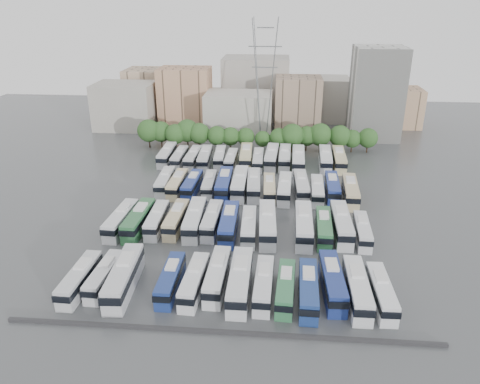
# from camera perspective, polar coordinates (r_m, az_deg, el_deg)

# --- Properties ---
(ground) EXTENTS (220.00, 220.00, 0.00)m
(ground) POSITION_cam_1_polar(r_m,az_deg,el_deg) (89.66, 0.23, -3.22)
(ground) COLOR #424447
(ground) RESTS_ON ground
(parapet) EXTENTS (56.00, 0.50, 0.50)m
(parapet) POSITION_cam_1_polar(r_m,az_deg,el_deg) (61.85, -2.45, -16.67)
(parapet) COLOR #2D2D30
(parapet) RESTS_ON ground
(tree_line) EXTENTS (65.25, 7.87, 7.97)m
(tree_line) POSITION_cam_1_polar(r_m,az_deg,el_deg) (127.50, 1.10, 7.00)
(tree_line) COLOR black
(tree_line) RESTS_ON ground
(city_buildings) EXTENTS (102.00, 35.00, 20.00)m
(city_buildings) POSITION_cam_1_polar(r_m,az_deg,el_deg) (155.87, -0.29, 11.34)
(city_buildings) COLOR #9E998E
(city_buildings) RESTS_ON ground
(apartment_tower) EXTENTS (14.00, 14.00, 26.00)m
(apartment_tower) POSITION_cam_1_polar(r_m,az_deg,el_deg) (143.25, 16.26, 11.47)
(apartment_tower) COLOR silver
(apartment_tower) RESTS_ON ground
(electricity_pylon) EXTENTS (9.00, 6.91, 33.83)m
(electricity_pylon) POSITION_cam_1_polar(r_m,az_deg,el_deg) (131.83, 3.01, 13.90)
(electricity_pylon) COLOR slate
(electricity_pylon) RESTS_ON ground
(bus_r0_s0) EXTENTS (2.77, 11.57, 3.61)m
(bus_r0_s0) POSITION_cam_1_polar(r_m,az_deg,el_deg) (72.48, -18.94, -9.94)
(bus_r0_s0) COLOR silver
(bus_r0_s0) RESTS_ON ground
(bus_r0_s1) EXTENTS (2.76, 10.90, 3.40)m
(bus_r0_s1) POSITION_cam_1_polar(r_m,az_deg,el_deg) (72.30, -16.21, -9.75)
(bus_r0_s1) COLOR silver
(bus_r0_s1) RESTS_ON ground
(bus_r0_s2) EXTENTS (3.66, 13.74, 4.27)m
(bus_r0_s2) POSITION_cam_1_polar(r_m,az_deg,el_deg) (70.56, -13.96, -9.96)
(bus_r0_s2) COLOR silver
(bus_r0_s2) RESTS_ON ground
(bus_r0_s4) EXTENTS (2.46, 11.15, 3.49)m
(bus_r0_s4) POSITION_cam_1_polar(r_m,az_deg,el_deg) (69.39, -8.47, -10.46)
(bus_r0_s4) COLOR navy
(bus_r0_s4) RESTS_ON ground
(bus_r0_s5) EXTENTS (2.98, 11.58, 3.60)m
(bus_r0_s5) POSITION_cam_1_polar(r_m,az_deg,el_deg) (68.52, -5.59, -10.72)
(bus_r0_s5) COLOR silver
(bus_r0_s5) RESTS_ON ground
(bus_r0_s6) EXTENTS (2.90, 12.25, 3.83)m
(bus_r0_s6) POSITION_cam_1_polar(r_m,az_deg,el_deg) (69.27, -2.77, -10.10)
(bus_r0_s6) COLOR silver
(bus_r0_s6) RESTS_ON ground
(bus_r0_s7) EXTENTS (2.95, 13.46, 4.22)m
(bus_r0_s7) POSITION_cam_1_polar(r_m,az_deg,el_deg) (67.78, 0.00, -10.70)
(bus_r0_s7) COLOR silver
(bus_r0_s7) RESTS_ON ground
(bus_r0_s8) EXTENTS (2.75, 11.52, 3.60)m
(bus_r0_s8) POSITION_cam_1_polar(r_m,az_deg,el_deg) (67.59, 2.90, -11.16)
(bus_r0_s8) COLOR silver
(bus_r0_s8) RESTS_ON ground
(bus_r0_s9) EXTENTS (2.99, 11.20, 3.48)m
(bus_r0_s9) POSITION_cam_1_polar(r_m,az_deg,el_deg) (67.25, 5.57, -11.51)
(bus_r0_s9) COLOR #307246
(bus_r0_s9) RESTS_ON ground
(bus_r0_s10) EXTENTS (2.92, 12.01, 3.75)m
(bus_r0_s10) POSITION_cam_1_polar(r_m,az_deg,el_deg) (67.06, 8.33, -11.64)
(bus_r0_s10) COLOR navy
(bus_r0_s10) RESTS_ON ground
(bus_r0_s11) EXTENTS (3.25, 12.69, 3.95)m
(bus_r0_s11) POSITION_cam_1_polar(r_m,az_deg,el_deg) (69.11, 11.19, -10.61)
(bus_r0_s11) COLOR navy
(bus_r0_s11) RESTS_ON ground
(bus_r0_s12) EXTENTS (2.81, 12.72, 3.99)m
(bus_r0_s12) POSITION_cam_1_polar(r_m,az_deg,el_deg) (68.37, 14.09, -11.29)
(bus_r0_s12) COLOR silver
(bus_r0_s12) RESTS_ON ground
(bus_r0_s13) EXTENTS (2.75, 11.46, 3.58)m
(bus_r0_s13) POSITION_cam_1_polar(r_m,az_deg,el_deg) (68.81, 16.85, -11.59)
(bus_r0_s13) COLOR white
(bus_r0_s13) RESTS_ON ground
(bus_r1_s0) EXTENTS (3.31, 12.49, 3.88)m
(bus_r1_s0) POSITION_cam_1_polar(r_m,az_deg,el_deg) (87.56, -14.28, -3.28)
(bus_r1_s0) COLOR silver
(bus_r1_s0) RESTS_ON ground
(bus_r1_s1) EXTENTS (3.20, 12.85, 4.00)m
(bus_r1_s1) POSITION_cam_1_polar(r_m,az_deg,el_deg) (86.71, -12.24, -3.30)
(bus_r1_s1) COLOR #2C683B
(bus_r1_s1) RESTS_ON ground
(bus_r1_s2) EXTENTS (2.79, 11.57, 3.61)m
(bus_r1_s2) POSITION_cam_1_polar(r_m,az_deg,el_deg) (86.55, -10.09, -3.31)
(bus_r1_s2) COLOR silver
(bus_r1_s2) RESTS_ON ground
(bus_r1_s3) EXTENTS (2.89, 11.89, 3.71)m
(bus_r1_s3) POSITION_cam_1_polar(r_m,az_deg,el_deg) (86.15, -7.76, -3.25)
(bus_r1_s3) COLOR beige
(bus_r1_s3) RESTS_ON ground
(bus_r1_s4) EXTENTS (3.21, 13.13, 4.09)m
(bus_r1_s4) POSITION_cam_1_polar(r_m,az_deg,el_deg) (85.31, -5.54, -3.28)
(bus_r1_s4) COLOR silver
(bus_r1_s4) RESTS_ON ground
(bus_r1_s5) EXTENTS (2.83, 11.93, 3.73)m
(bus_r1_s5) POSITION_cam_1_polar(r_m,az_deg,el_deg) (85.07, -3.42, -3.42)
(bus_r1_s5) COLOR silver
(bus_r1_s5) RESTS_ON ground
(bus_r1_s6) EXTENTS (2.98, 12.91, 4.04)m
(bus_r1_s6) POSITION_cam_1_polar(r_m,az_deg,el_deg) (83.46, -1.35, -3.82)
(bus_r1_s6) COLOR navy
(bus_r1_s6) RESTS_ON ground
(bus_r1_s7) EXTENTS (2.93, 11.63, 3.62)m
(bus_r1_s7) POSITION_cam_1_polar(r_m,az_deg,el_deg) (82.88, 1.08, -4.18)
(bus_r1_s7) COLOR white
(bus_r1_s7) RESTS_ON ground
(bus_r1_s8) EXTENTS (3.56, 13.75, 4.28)m
(bus_r1_s8) POSITION_cam_1_polar(r_m,az_deg,el_deg) (83.18, 3.35, -3.86)
(bus_r1_s8) COLOR silver
(bus_r1_s8) RESTS_ON ground
(bus_r1_s10) EXTENTS (3.16, 13.70, 4.29)m
(bus_r1_s10) POSITION_cam_1_polar(r_m,az_deg,el_deg) (83.37, 7.76, -3.98)
(bus_r1_s10) COLOR silver
(bus_r1_s10) RESTS_ON ground
(bus_r1_s11) EXTENTS (3.01, 11.98, 3.73)m
(bus_r1_s11) POSITION_cam_1_polar(r_m,az_deg,el_deg) (83.63, 10.17, -4.26)
(bus_r1_s11) COLOR #317341
(bus_r1_s11) RESTS_ON ground
(bus_r1_s12) EXTENTS (3.06, 13.49, 4.22)m
(bus_r1_s12) POSITION_cam_1_polar(r_m,az_deg,el_deg) (84.94, 12.26, -3.81)
(bus_r1_s12) COLOR silver
(bus_r1_s12) RESTS_ON ground
(bus_r1_s13) EXTENTS (2.82, 11.05, 3.44)m
(bus_r1_s13) POSITION_cam_1_polar(r_m,az_deg,el_deg) (84.24, 14.69, -4.59)
(bus_r1_s13) COLOR silver
(bus_r1_s13) RESTS_ON ground
(bus_r2_s1) EXTENTS (3.04, 11.98, 3.73)m
(bus_r2_s1) POSITION_cam_1_polar(r_m,az_deg,el_deg) (103.38, -9.13, 1.29)
(bus_r2_s1) COLOR silver
(bus_r2_s1) RESTS_ON ground
(bus_r2_s2) EXTENTS (2.73, 11.74, 3.67)m
(bus_r2_s2) POSITION_cam_1_polar(r_m,az_deg,el_deg) (101.84, -7.64, 1.02)
(bus_r2_s2) COLOR beige
(bus_r2_s2) RESTS_ON ground
(bus_r2_s3) EXTENTS (3.09, 11.74, 3.65)m
(bus_r2_s3) POSITION_cam_1_polar(r_m,az_deg,el_deg) (101.07, -5.85, 0.93)
(bus_r2_s3) COLOR navy
(bus_r2_s3) RESTS_ON ground
(bus_r2_s4) EXTENTS (2.76, 11.10, 3.46)m
(bus_r2_s4) POSITION_cam_1_polar(r_m,az_deg,el_deg) (101.23, -3.76, 0.98)
(bus_r2_s4) COLOR silver
(bus_r2_s4) RESTS_ON ground
(bus_r2_s5) EXTENTS (3.05, 13.15, 4.11)m
(bus_r2_s5) POSITION_cam_1_polar(r_m,az_deg,el_deg) (100.48, -1.94, 1.04)
(bus_r2_s5) COLOR navy
(bus_r2_s5) RESTS_ON ground
(bus_r2_s6) EXTENTS (3.05, 13.54, 4.24)m
(bus_r2_s6) POSITION_cam_1_polar(r_m,az_deg,el_deg) (100.50, -0.04, 1.10)
(bus_r2_s6) COLOR silver
(bus_r2_s6) RESTS_ON ground
(bus_r2_s7) EXTENTS (3.41, 12.83, 3.99)m
(bus_r2_s7) POSITION_cam_1_polar(r_m,az_deg,el_deg) (100.16, 1.69, 0.94)
(bus_r2_s7) COLOR silver
(bus_r2_s7) RESTS_ON ground
(bus_r2_s8) EXTENTS (2.90, 11.47, 3.57)m
(bus_r2_s8) POSITION_cam_1_polar(r_m,az_deg,el_deg) (98.90, 3.59, 0.47)
(bus_r2_s8) COLOR beige
(bus_r2_s8) RESTS_ON ground
(bus_r2_s9) EXTENTS (3.15, 12.42, 3.87)m
(bus_r2_s9) POSITION_cam_1_polar(r_m,az_deg,el_deg) (98.76, 5.46, 0.47)
(bus_r2_s9) COLOR silver
(bus_r2_s9) RESTS_ON ground
(bus_r2_s10) EXTENTS (3.25, 12.68, 3.95)m
(bus_r2_s10) POSITION_cam_1_polar(r_m,az_deg,el_deg) (100.34, 7.47, 0.77)
(bus_r2_s10) COLOR silver
(bus_r2_s10) RESTS_ON ground
(bus_r2_s11) EXTENTS (2.93, 11.78, 3.67)m
(bus_r2_s11) POSITION_cam_1_polar(r_m,az_deg,el_deg) (98.85, 9.38, 0.21)
(bus_r2_s11) COLOR silver
(bus_r2_s11) RESTS_ON ground
(bus_r2_s12) EXTENTS (2.92, 12.26, 3.83)m
(bus_r2_s12) POSITION_cam_1_polar(r_m,az_deg,el_deg) (100.84, 11.20, 0.59)
(bus_r2_s12) COLOR navy
(bus_r2_s12) RESTS_ON ground
(bus_r2_s13) EXTENTS (3.44, 13.08, 4.07)m
(bus_r2_s13) POSITION_cam_1_polar(r_m,az_deg,el_deg) (99.45, 13.32, 0.14)
(bus_r2_s13) COLOR beige
(bus_r2_s13) RESTS_ON ground
(bus_r3_s0) EXTENTS (2.86, 12.55, 3.93)m
(bus_r3_s0) POSITION_cam_1_polar(r_m,az_deg,el_deg) (120.37, -8.89, 4.53)
(bus_r3_s0) COLOR silver
(bus_r3_s0) RESTS_ON ground
(bus_r3_s1) EXTENTS (2.64, 11.38, 3.56)m
(bus_r3_s1) POSITION_cam_1_polar(r_m,az_deg,el_deg) (118.57, -7.38, 4.23)
(bus_r3_s1) COLOR silver
(bus_r3_s1) RESTS_ON ground
(bus_r3_s2) EXTENTS (2.97, 12.07, 3.76)m
(bus_r3_s2) POSITION_cam_1_polar(r_m,az_deg,el_deg) (117.47, -5.74, 4.18)
(bus_r3_s2) COLOR silver
(bus_r3_s2) RESTS_ON ground
(bus_r3_s3) EXTENTS (3.16, 12.42, 3.87)m
(bus_r3_s3) POSITION_cam_1_polar(r_m,az_deg,el_deg) (117.06, -4.30, 4.19)
(bus_r3_s3) COLOR silver
(bus_r3_s3) RESTS_ON ground
(bus_r3_s4) EXTENTS (3.05, 11.43, 3.55)m
(bus_r3_s4) POSITION_cam_1_polar(r_m,az_deg,el_deg) (117.81, -2.48, 4.28)
(bus_r3_s4) COLOR silver
(bus_r3_s4) RESTS_ON ground
(bus_r3_s5) EXTENTS (2.59, 11.11, 3.48)m
(bus_r3_s5) POSITION_cam_1_polar(r_m,az_deg,el_deg) (115.84, -1.09, 3.95)
(bus_r3_s5) COLOR silver
(bus_r3_s5) RESTS_ON ground
(bus_r3_s6) EXTENTS (3.34, 13.21, 4.12)m
(bus_r3_s6) POSITION_cam_1_polar(r_m,az_deg,el_deg) (117.44, 0.74, 4.38)
(bus_r3_s6) COLOR beige
(bus_r3_s6) RESTS_ON ground
(bus_r3_s7) EXTENTS (2.65, 11.44, 3.58)m
(bus_r3_s7) POSITION_cam_1_polar(r_m,az_deg,el_deg) (115.88, 2.23, 3.97)
(bus_r3_s7) COLOR silver
(bus_r3_s7) RESTS_ON ground
(bus_r3_s8) EXTENTS (3.55, 13.53, 4.21)m
(bus_r3_s8) POSITION_cam_1_polar(r_m,az_deg,el_deg) (117.03, 3.88, 4.29)
(bus_r3_s8) COLOR silver
(bus_r3_s8) RESTS_ON ground
(bus_r3_s9) EXTENTS (3.17, 13.03, 4.07)m
(bus_r3_s9) POSITION_cam_1_polar(r_m,az_deg,el_deg) (117.34, 5.49, 4.25)
(bus_r3_s9) COLOR silver
(bus_r3_s9) RESTS_ON ground
(bus_r3_s10) EXTENTS (3.30, 13.72, 4.28)m
(bus_r3_s10) POSITION_cam_1_polar(r_m,az_deg,el_deg) (115.94, 7.12, 3.99)
(bus_r3_s10) COLOR white
(bus_r3_s10) RESTS_ON ground
(bus_r3_s12) EXTENTS (3.40, 13.34, 4.15)m
(bus_r3_s12) POSITION_cam_1_polar(r_m,az_deg,el_deg) (117.54, 10.37, 4.02)
(bus_r3_s12) COLOR white
(bus_r3_s12) RESTS_ON ground
(bus_r3_s13) EXTENTS (3.17, 13.07, 4.08)m
(bus_r3_s13) POSITION_cam_1_polar(r_m,az_deg,el_deg) (117.99, 11.99, 3.95)
(bus_r3_s13) COLOR beige
(bus_r3_s13) RESTS_ON ground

